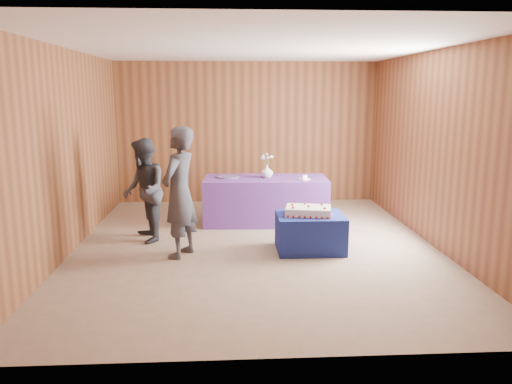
{
  "coord_description": "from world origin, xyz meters",
  "views": [
    {
      "loc": [
        -0.38,
        -6.69,
        2.13
      ],
      "look_at": [
        0.01,
        0.1,
        0.76
      ],
      "focal_mm": 35.0,
      "sensor_mm": 36.0,
      "label": 1
    }
  ],
  "objects": [
    {
      "name": "ground",
      "position": [
        0.0,
        0.0,
        0.0
      ],
      "size": [
        6.0,
        6.0,
        0.0
      ],
      "primitive_type": "plane",
      "color": "gray",
      "rests_on": "ground"
    },
    {
      "name": "platter",
      "position": [
        -0.38,
        1.41,
        0.76
      ],
      "size": [
        0.49,
        0.49,
        0.02
      ],
      "primitive_type": "cylinder",
      "rotation": [
        0.0,
        0.0,
        0.38
      ],
      "color": "#57468D",
      "rests_on": "serving_table"
    },
    {
      "name": "plate",
      "position": [
        0.85,
        1.13,
        0.76
      ],
      "size": [
        0.24,
        0.24,
        0.01
      ],
      "primitive_type": "cylinder",
      "rotation": [
        0.0,
        0.0,
        0.35
      ],
      "color": "white",
      "rests_on": "serving_table"
    },
    {
      "name": "serving_table",
      "position": [
        0.24,
        1.32,
        0.38
      ],
      "size": [
        2.04,
        0.98,
        0.75
      ],
      "primitive_type": "cube",
      "rotation": [
        0.0,
        0.0,
        -0.04
      ],
      "color": "#633695",
      "rests_on": "ground"
    },
    {
      "name": "guest_right",
      "position": [
        -1.58,
        0.37,
        0.75
      ],
      "size": [
        0.76,
        0.86,
        1.49
      ],
      "primitive_type": "imported",
      "rotation": [
        0.0,
        0.0,
        -1.27
      ],
      "color": "#30323A",
      "rests_on": "ground"
    },
    {
      "name": "cake_slice",
      "position": [
        0.85,
        1.13,
        0.79
      ],
      "size": [
        0.09,
        0.08,
        0.08
      ],
      "rotation": [
        0.0,
        0.0,
        0.36
      ],
      "color": "white",
      "rests_on": "plate"
    },
    {
      "name": "knife",
      "position": [
        0.91,
        0.95,
        0.75
      ],
      "size": [
        0.26,
        0.06,
        0.0
      ],
      "primitive_type": "cube",
      "rotation": [
        0.0,
        0.0,
        -0.16
      ],
      "color": "#B2B2B7",
      "rests_on": "serving_table"
    },
    {
      "name": "sheet_cake",
      "position": [
        0.7,
        -0.2,
        0.55
      ],
      "size": [
        0.69,
        0.54,
        0.15
      ],
      "rotation": [
        0.0,
        0.0,
        -0.19
      ],
      "color": "white",
      "rests_on": "cake_table"
    },
    {
      "name": "room_shell",
      "position": [
        0.0,
        0.0,
        1.8
      ],
      "size": [
        5.04,
        6.04,
        2.72
      ],
      "color": "brown",
      "rests_on": "ground"
    },
    {
      "name": "cake_table",
      "position": [
        0.73,
        -0.21,
        0.25
      ],
      "size": [
        0.9,
        0.7,
        0.5
      ],
      "primitive_type": "cube",
      "rotation": [
        0.0,
        0.0,
        -0.0
      ],
      "color": "navy",
      "rests_on": "ground"
    },
    {
      "name": "flower_spray",
      "position": [
        0.26,
        1.34,
        1.09
      ],
      "size": [
        0.21,
        0.21,
        0.16
      ],
      "color": "#3D6F2C",
      "rests_on": "vase"
    },
    {
      "name": "guest_left",
      "position": [
        -1.0,
        -0.34,
        0.85
      ],
      "size": [
        0.63,
        0.73,
        1.71
      ],
      "primitive_type": "imported",
      "rotation": [
        0.0,
        0.0,
        -1.99
      ],
      "color": "#373741",
      "rests_on": "ground"
    },
    {
      "name": "vase",
      "position": [
        0.26,
        1.34,
        0.85
      ],
      "size": [
        0.24,
        0.24,
        0.21
      ],
      "primitive_type": "imported",
      "rotation": [
        0.0,
        0.0,
        -0.23
      ],
      "color": "white",
      "rests_on": "serving_table"
    }
  ]
}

